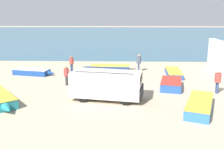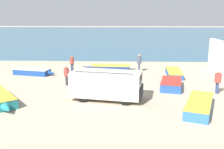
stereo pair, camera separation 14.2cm
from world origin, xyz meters
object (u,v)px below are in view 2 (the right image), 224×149
(fisherman_3, at_px, (218,80))
(fishing_rowboat_5, at_px, (200,104))
(fisherman_0, at_px, (139,61))
(fisherman_2, at_px, (72,62))
(parked_van, at_px, (107,84))
(fishing_rowboat_0, at_px, (33,72))
(fishing_rowboat_4, at_px, (171,84))
(fishing_rowboat_2, at_px, (109,68))
(fisherman_1, at_px, (66,74))
(fishing_rowboat_3, at_px, (174,73))

(fisherman_3, bearing_deg, fishing_rowboat_5, -131.19)
(fisherman_0, relative_size, fisherman_2, 1.09)
(parked_van, height_order, fishing_rowboat_0, parked_van)
(fisherman_2, bearing_deg, fishing_rowboat_4, 84.35)
(fishing_rowboat_0, xyz_separation_m, fishing_rowboat_2, (7.38, 1.86, 0.03))
(parked_van, bearing_deg, fishing_rowboat_2, 101.97)
(fishing_rowboat_5, bearing_deg, fisherman_3, -12.32)
(fisherman_1, distance_m, fisherman_2, 5.30)
(fishing_rowboat_5, bearing_deg, fishing_rowboat_4, 31.78)
(fishing_rowboat_2, distance_m, fisherman_3, 11.40)
(fisherman_2, height_order, fisherman_3, fisherman_3)
(fishing_rowboat_2, bearing_deg, parked_van, 94.78)
(fishing_rowboat_3, relative_size, fisherman_1, 2.90)
(fisherman_3, bearing_deg, fishing_rowboat_3, 102.43)
(parked_van, xyz_separation_m, fishing_rowboat_0, (-7.70, 7.28, -0.83))
(fishing_rowboat_4, bearing_deg, fisherman_2, 70.27)
(fisherman_2, bearing_deg, fishing_rowboat_3, 109.14)
(fishing_rowboat_2, bearing_deg, fisherman_0, -178.84)
(fisherman_0, bearing_deg, fishing_rowboat_3, -16.77)
(fishing_rowboat_2, relative_size, fishing_rowboat_3, 1.03)
(fishing_rowboat_5, height_order, fisherman_0, fisherman_0)
(fishing_rowboat_5, relative_size, fisherman_3, 2.92)
(fishing_rowboat_0, distance_m, fishing_rowboat_4, 13.45)
(fishing_rowboat_2, relative_size, fishing_rowboat_5, 0.93)
(parked_van, height_order, fisherman_1, parked_van)
(fishing_rowboat_2, height_order, fisherman_0, fisherman_0)
(fishing_rowboat_3, bearing_deg, fisherman_2, 86.68)
(fishing_rowboat_3, distance_m, fisherman_2, 10.38)
(fishing_rowboat_0, distance_m, fisherman_3, 16.94)
(fishing_rowboat_3, distance_m, fishing_rowboat_4, 4.59)
(fisherman_2, bearing_deg, fishing_rowboat_0, -39.42)
(parked_van, height_order, fishing_rowboat_2, parked_van)
(fishing_rowboat_0, xyz_separation_m, fisherman_1, (4.10, -3.68, 0.69))
(fishing_rowboat_2, distance_m, fishing_rowboat_4, 8.12)
(fishing_rowboat_2, relative_size, fisherman_2, 2.96)
(fishing_rowboat_0, bearing_deg, fisherman_3, -7.12)
(fishing_rowboat_3, xyz_separation_m, fisherman_2, (-10.26, 1.33, 0.74))
(fishing_rowboat_0, bearing_deg, fishing_rowboat_2, 26.31)
(fishing_rowboat_5, xyz_separation_m, fisherman_3, (2.29, 3.46, 0.75))
(fishing_rowboat_4, xyz_separation_m, fishing_rowboat_5, (0.91, -4.84, -0.01))
(fisherman_0, bearing_deg, parked_van, -99.60)
(fisherman_0, bearing_deg, fishing_rowboat_2, -173.88)
(fishing_rowboat_4, relative_size, fisherman_3, 2.14)
(fishing_rowboat_0, bearing_deg, fishing_rowboat_3, 13.23)
(fishing_rowboat_4, distance_m, fishing_rowboat_5, 4.92)
(fishing_rowboat_0, height_order, fishing_rowboat_5, fishing_rowboat_5)
(fishing_rowboat_3, xyz_separation_m, fisherman_3, (2.15, -5.85, 0.82))
(fisherman_0, bearing_deg, fisherman_2, -170.76)
(parked_van, relative_size, fisherman_1, 3.16)
(fishing_rowboat_0, relative_size, fishing_rowboat_2, 0.89)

